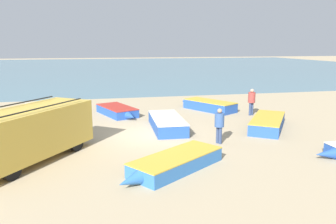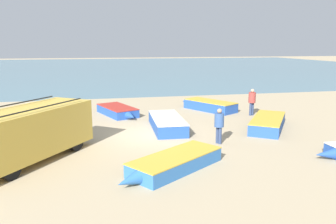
# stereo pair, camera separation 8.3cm
# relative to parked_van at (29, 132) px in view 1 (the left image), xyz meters

# --- Properties ---
(ground_plane) EXTENTS (200.00, 200.00, 0.00)m
(ground_plane) POSITION_rel_parked_van_xyz_m (5.13, 2.50, -1.14)
(ground_plane) COLOR tan
(sea_water) EXTENTS (120.00, 80.00, 0.01)m
(sea_water) POSITION_rel_parked_van_xyz_m (5.13, 54.50, -1.14)
(sea_water) COLOR slate
(sea_water) RESTS_ON ground_plane
(parked_van) EXTENTS (4.73, 5.58, 2.19)m
(parked_van) POSITION_rel_parked_van_xyz_m (0.00, 0.00, 0.00)
(parked_van) COLOR gold
(parked_van) RESTS_ON ground_plane
(fishing_rowboat_0) EXTENTS (3.17, 4.37, 0.66)m
(fishing_rowboat_0) POSITION_rel_parked_van_xyz_m (10.04, 8.13, -0.81)
(fishing_rowboat_0) COLOR #234CA3
(fishing_rowboat_0) RESTS_ON ground_plane
(fishing_rowboat_1) EXTENTS (2.60, 4.09, 0.54)m
(fishing_rowboat_1) POSITION_rel_parked_van_xyz_m (3.84, 7.74, -0.87)
(fishing_rowboat_1) COLOR #234CA3
(fishing_rowboat_1) RESTS_ON ground_plane
(fishing_rowboat_2) EXTENTS (2.25, 5.42, 0.53)m
(fishing_rowboat_2) POSITION_rel_parked_van_xyz_m (-1.15, 8.71, -0.87)
(fishing_rowboat_2) COLOR #ADA89E
(fishing_rowboat_2) RESTS_ON ground_plane
(fishing_rowboat_3) EXTENTS (3.65, 4.58, 0.62)m
(fishing_rowboat_3) POSITION_rel_parked_van_xyz_m (11.59, 2.68, -0.83)
(fishing_rowboat_3) COLOR #234CA3
(fishing_rowboat_3) RESTS_ON ground_plane
(fishing_rowboat_4) EXTENTS (4.27, 3.41, 0.53)m
(fishing_rowboat_4) POSITION_rel_parked_van_xyz_m (5.21, -2.15, -0.87)
(fishing_rowboat_4) COLOR #2D66AD
(fishing_rowboat_4) RESTS_ON ground_plane
(fishing_rowboat_6) EXTENTS (1.72, 4.85, 0.65)m
(fishing_rowboat_6) POSITION_rel_parked_van_xyz_m (6.19, 3.78, -0.82)
(fishing_rowboat_6) COLOR #234CA3
(fishing_rowboat_6) RESTS_ON ground_plane
(fisherman_0) EXTENTS (0.45, 0.45, 1.70)m
(fisherman_0) POSITION_rel_parked_van_xyz_m (12.17, 5.87, -0.12)
(fisherman_0) COLOR navy
(fisherman_0) RESTS_ON ground_plane
(fisherman_1) EXTENTS (0.43, 0.43, 1.63)m
(fisherman_1) POSITION_rel_parked_van_xyz_m (7.95, 0.54, -0.17)
(fisherman_1) COLOR navy
(fisherman_1) RESTS_ON ground_plane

